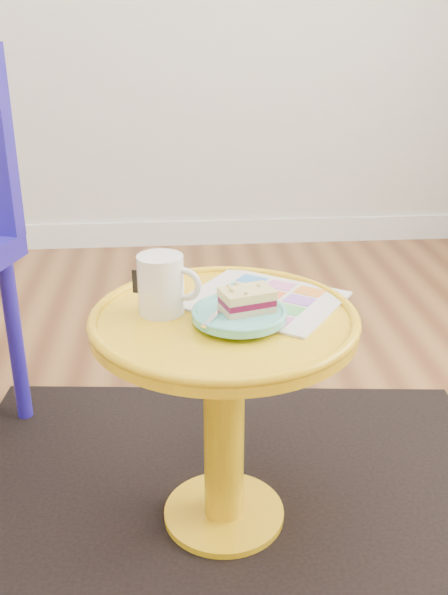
{
  "coord_description": "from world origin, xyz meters",
  "views": [
    {
      "loc": [
        0.45,
        -1.11,
        1.03
      ],
      "look_at": [
        0.54,
        0.06,
        0.53
      ],
      "focal_mm": 40.0,
      "sensor_mm": 36.0,
      "label": 1
    }
  ],
  "objects": [
    {
      "name": "side_table",
      "position": [
        0.54,
        0.06,
        0.36
      ],
      "size": [
        0.52,
        0.52,
        0.49
      ],
      "color": "yellow",
      "rests_on": "ground"
    },
    {
      "name": "fork",
      "position": [
        0.53,
        0.03,
        0.52
      ],
      "size": [
        0.08,
        0.13,
        0.0
      ],
      "rotation": [
        0.0,
        0.0,
        -0.47
      ],
      "color": "silver",
      "rests_on": "plate"
    },
    {
      "name": "newspaper",
      "position": [
        0.63,
        0.13,
        0.5
      ],
      "size": [
        0.38,
        0.37,
        0.01
      ],
      "primitive_type": "cube",
      "rotation": [
        0.0,
        0.0,
        -0.61
      ],
      "color": "silver",
      "rests_on": "side_table"
    },
    {
      "name": "mug",
      "position": [
        0.43,
        0.09,
        0.56
      ],
      "size": [
        0.12,
        0.09,
        0.12
      ],
      "rotation": [
        0.0,
        0.0,
        -0.37
      ],
      "color": "white",
      "rests_on": "side_table"
    },
    {
      "name": "cake_slice",
      "position": [
        0.58,
        0.03,
        0.54
      ],
      "size": [
        0.11,
        0.09,
        0.04
      ],
      "rotation": [
        0.0,
        0.0,
        0.3
      ],
      "color": "#D3BC8C",
      "rests_on": "plate"
    },
    {
      "name": "plate",
      "position": [
        0.57,
        0.02,
        0.51
      ],
      "size": [
        0.18,
        0.18,
        0.02
      ],
      "color": "#5FCABD",
      "rests_on": "newspaper"
    },
    {
      "name": "rug",
      "position": [
        0.54,
        0.06,
        0.0
      ],
      "size": [
        1.4,
        1.22,
        0.01
      ],
      "primitive_type": "cube",
      "rotation": [
        0.0,
        0.0,
        -0.1
      ],
      "color": "black",
      "rests_on": "ground"
    }
  ]
}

